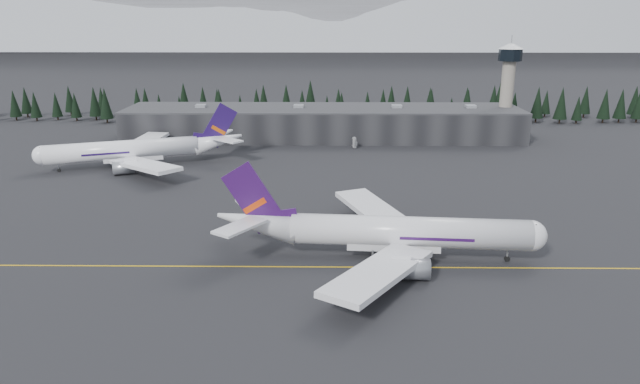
{
  "coord_description": "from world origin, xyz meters",
  "views": [
    {
      "loc": [
        1.53,
        -107.02,
        48.38
      ],
      "look_at": [
        0.0,
        20.0,
        9.0
      ],
      "focal_mm": 32.0,
      "sensor_mm": 36.0,
      "label": 1
    }
  ],
  "objects_px": {
    "terminal": "(323,123)",
    "gse_vehicle_b": "(355,146)",
    "jet_main": "(380,232)",
    "gse_vehicle_a": "(183,147)",
    "jet_parked": "(142,149)",
    "control_tower": "(508,80)"
  },
  "relations": [
    {
      "from": "jet_main",
      "to": "gse_vehicle_a",
      "type": "xyz_separation_m",
      "value": [
        -65.94,
        100.77,
        -5.0
      ]
    },
    {
      "from": "gse_vehicle_a",
      "to": "gse_vehicle_b",
      "type": "relative_size",
      "value": 1.06
    },
    {
      "from": "jet_main",
      "to": "jet_parked",
      "type": "relative_size",
      "value": 1.04
    },
    {
      "from": "jet_main",
      "to": "gse_vehicle_b",
      "type": "bearing_deg",
      "value": 94.61
    },
    {
      "from": "terminal",
      "to": "control_tower",
      "type": "relative_size",
      "value": 4.24
    },
    {
      "from": "terminal",
      "to": "gse_vehicle_b",
      "type": "xyz_separation_m",
      "value": [
        12.27,
        -19.49,
        -5.54
      ]
    },
    {
      "from": "gse_vehicle_a",
      "to": "gse_vehicle_b",
      "type": "distance_m",
      "value": 65.58
    },
    {
      "from": "gse_vehicle_a",
      "to": "jet_parked",
      "type": "bearing_deg",
      "value": -123.85
    },
    {
      "from": "terminal",
      "to": "jet_parked",
      "type": "relative_size",
      "value": 2.43
    },
    {
      "from": "terminal",
      "to": "jet_main",
      "type": "height_order",
      "value": "jet_main"
    },
    {
      "from": "control_tower",
      "to": "gse_vehicle_b",
      "type": "distance_m",
      "value": 70.38
    },
    {
      "from": "jet_main",
      "to": "gse_vehicle_a",
      "type": "relative_size",
      "value": 14.35
    },
    {
      "from": "jet_parked",
      "to": "gse_vehicle_a",
      "type": "relative_size",
      "value": 13.86
    },
    {
      "from": "terminal",
      "to": "jet_main",
      "type": "bearing_deg",
      "value": -84.07
    },
    {
      "from": "terminal",
      "to": "jet_main",
      "type": "relative_size",
      "value": 2.34
    },
    {
      "from": "terminal",
      "to": "control_tower",
      "type": "bearing_deg",
      "value": 2.29
    },
    {
      "from": "jet_parked",
      "to": "terminal",
      "type": "bearing_deg",
      "value": -161.74
    },
    {
      "from": "terminal",
      "to": "control_tower",
      "type": "distance_m",
      "value": 76.98
    },
    {
      "from": "gse_vehicle_a",
      "to": "gse_vehicle_b",
      "type": "bearing_deg",
      "value": -16.67
    },
    {
      "from": "control_tower",
      "to": "jet_parked",
      "type": "height_order",
      "value": "control_tower"
    },
    {
      "from": "jet_main",
      "to": "gse_vehicle_a",
      "type": "distance_m",
      "value": 120.53
    },
    {
      "from": "terminal",
      "to": "jet_main",
      "type": "distance_m",
      "value": 122.43
    }
  ]
}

